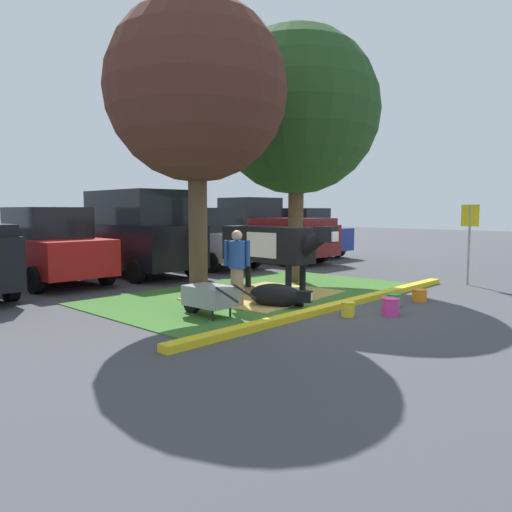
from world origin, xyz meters
TOP-DOWN VIEW (x-y plane):
  - ground_plane at (0.00, 0.00)m, footprint 80.00×80.00m
  - grass_island at (0.18, 1.81)m, footprint 7.65×4.33m
  - curb_yellow at (0.18, -0.51)m, footprint 8.85×0.24m
  - hay_bedding at (0.00, 1.44)m, footprint 3.41×2.69m
  - shade_tree_left at (-1.91, 1.50)m, footprint 3.48×3.48m
  - shade_tree_right at (2.28, 2.40)m, footprint 4.38×4.38m
  - cow_holstein at (0.26, 1.53)m, footprint 0.74×3.14m
  - calf_lying at (-0.77, 0.43)m, footprint 0.86×1.32m
  - person_handler at (0.94, 3.33)m, footprint 0.41×0.39m
  - person_visitor_near at (-1.28, 1.06)m, footprint 0.36×0.44m
  - wheelbarrow at (-2.30, 0.75)m, footprint 0.63×1.60m
  - parking_sign at (4.90, -1.24)m, footprint 0.08×0.44m
  - bucket_yellow at (-0.52, -1.06)m, footprint 0.26×0.26m
  - bucket_pink at (0.12, -1.58)m, footprint 0.33×0.33m
  - bucket_green at (0.87, -1.25)m, footprint 0.28×0.28m
  - bucket_orange at (1.83, -1.35)m, footprint 0.33×0.33m
  - sedan_red at (-2.45, 7.04)m, footprint 2.12×4.45m
  - suv_black at (0.09, 6.75)m, footprint 2.22×4.65m
  - hatchback_white at (2.87, 6.84)m, footprint 2.12×4.45m
  - pickup_truck_maroon at (5.78, 6.67)m, footprint 2.34×5.46m
  - sedan_blue at (8.16, 6.96)m, footprint 2.12×4.45m

SIDE VIEW (x-z plane):
  - ground_plane at x=0.00m, z-range 0.00..0.00m
  - grass_island at x=0.18m, z-range 0.00..0.02m
  - hay_bedding at x=0.00m, z-range 0.01..0.04m
  - curb_yellow at x=0.18m, z-range 0.00..0.12m
  - bucket_orange at x=1.83m, z-range 0.01..0.27m
  - bucket_green at x=0.87m, z-range 0.01..0.28m
  - bucket_yellow at x=-0.52m, z-range 0.01..0.29m
  - bucket_pink at x=0.12m, z-range 0.01..0.33m
  - calf_lying at x=-0.77m, z-range 0.00..0.48m
  - wheelbarrow at x=-2.30m, z-range 0.07..0.70m
  - person_handler at x=0.94m, z-range 0.05..1.58m
  - person_visitor_near at x=-1.28m, z-range 0.05..1.60m
  - sedan_red at x=-2.45m, z-range -0.03..1.99m
  - hatchback_white at x=2.87m, z-range -0.03..1.99m
  - sedan_blue at x=8.16m, z-range -0.03..1.99m
  - pickup_truck_maroon at x=5.78m, z-range -0.10..2.32m
  - cow_holstein at x=0.26m, z-range 0.35..1.96m
  - suv_black at x=0.09m, z-range 0.01..2.53m
  - parking_sign at x=4.90m, z-range 0.43..2.52m
  - shade_tree_left at x=-1.91m, z-range 1.22..7.18m
  - shade_tree_right at x=2.28m, z-range 1.17..7.91m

